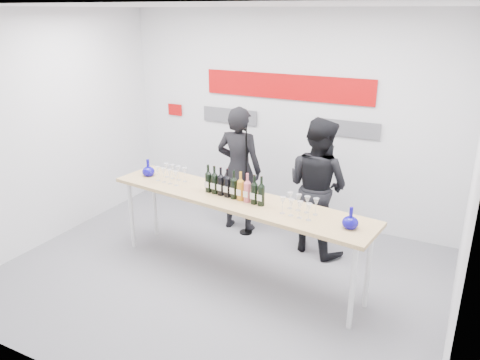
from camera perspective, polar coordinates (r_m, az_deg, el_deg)
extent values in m
plane|color=slate|center=(5.67, -2.62, -11.47)|extent=(5.00, 5.00, 0.00)
cube|color=silver|center=(6.80, 5.60, 7.53)|extent=(5.00, 0.04, 3.00)
cube|color=#AE0708|center=(6.69, 5.64, 11.25)|extent=(2.50, 0.02, 0.35)
cube|color=#59595E|center=(7.15, -1.27, 7.84)|extent=(0.90, 0.02, 0.22)
cube|color=#59595E|center=(6.52, 12.89, 6.12)|extent=(0.90, 0.02, 0.22)
cube|color=#AE0708|center=(7.67, -7.93, 8.48)|extent=(0.25, 0.02, 0.18)
cube|color=tan|center=(5.27, -0.50, -2.40)|extent=(3.28, 1.04, 0.04)
cylinder|color=silver|center=(6.24, -13.10, -4.10)|extent=(0.05, 0.05, 0.93)
cylinder|color=silver|center=(4.71, 13.55, -12.60)|extent=(0.05, 0.05, 0.93)
cylinder|color=silver|center=(6.51, -10.35, -2.86)|extent=(0.05, 0.05, 0.93)
cylinder|color=silver|center=(5.06, 15.36, -10.30)|extent=(0.05, 0.05, 0.93)
imported|color=black|center=(6.46, -0.13, 1.28)|extent=(0.67, 0.47, 1.77)
imported|color=black|center=(5.94, 9.41, -0.77)|extent=(1.03, 0.91, 1.76)
cylinder|color=black|center=(6.63, 0.72, -6.38)|extent=(0.18, 0.18, 0.02)
cylinder|color=black|center=(6.34, 0.75, -0.44)|extent=(0.02, 0.02, 1.49)
sphere|color=black|center=(6.09, 0.66, 6.21)|extent=(0.05, 0.05, 0.05)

